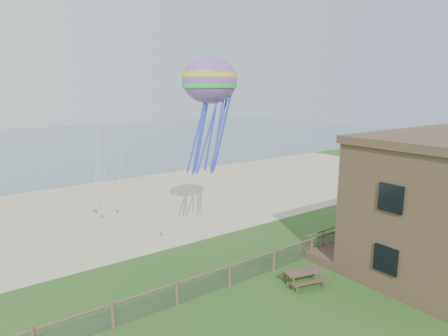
% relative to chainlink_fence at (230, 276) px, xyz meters
% --- Properties ---
extents(sand_beach, '(72.00, 20.00, 0.02)m').
position_rel_chainlink_fence_xyz_m(sand_beach, '(0.00, 16.00, -0.55)').
color(sand_beach, '#C6B18F').
rests_on(sand_beach, ground).
extents(ocean, '(160.00, 68.00, 0.02)m').
position_rel_chainlink_fence_xyz_m(ocean, '(0.00, 60.00, -0.55)').
color(ocean, slate).
rests_on(ocean, ground).
extents(chainlink_fence, '(36.20, 0.20, 1.25)m').
position_rel_chainlink_fence_xyz_m(chainlink_fence, '(0.00, 0.00, 0.00)').
color(chainlink_fence, '#4A3529').
rests_on(chainlink_fence, ground).
extents(motel_deck, '(15.00, 2.00, 0.50)m').
position_rel_chainlink_fence_xyz_m(motel_deck, '(13.00, -1.00, -0.30)').
color(motel_deck, brown).
rests_on(motel_deck, ground).
extents(picnic_table, '(2.28, 1.94, 0.83)m').
position_rel_chainlink_fence_xyz_m(picnic_table, '(3.13, -2.06, -0.13)').
color(picnic_table, brown).
rests_on(picnic_table, ground).
extents(octopus_kite, '(4.04, 3.25, 7.35)m').
position_rel_chainlink_fence_xyz_m(octopus_kite, '(2.51, 5.28, 7.75)').
color(octopus_kite, '#E12364').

